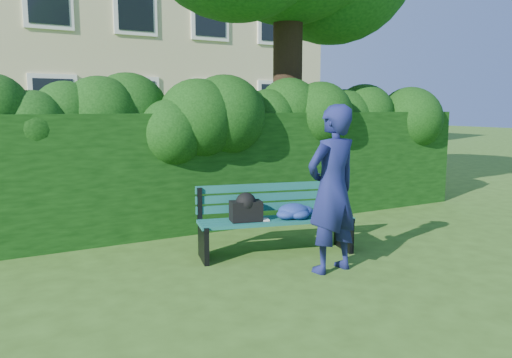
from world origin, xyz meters
TOP-DOWN VIEW (x-y plane):
  - ground at (0.00, 0.00)m, footprint 80.00×80.00m
  - hedge at (0.00, 2.20)m, footprint 10.00×1.00m
  - park_bench at (0.11, 0.30)m, footprint 2.06×1.02m
  - man_reading at (0.32, -0.61)m, footprint 0.75×0.54m

SIDE VIEW (x-z plane):
  - ground at x=0.00m, z-range 0.00..0.00m
  - park_bench at x=0.11m, z-range 0.06..0.95m
  - hedge at x=0.00m, z-range 0.00..1.80m
  - man_reading at x=0.32m, z-range 0.00..1.92m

